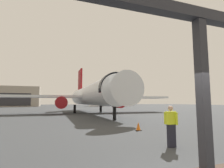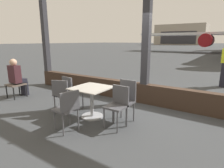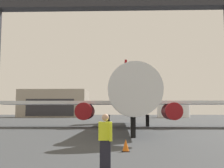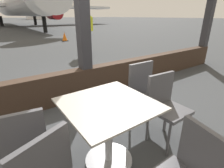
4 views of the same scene
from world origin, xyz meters
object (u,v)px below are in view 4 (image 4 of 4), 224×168
airplane (19,3)px  ground_crew_worker (86,32)px  cafe_chair_aisle_left (21,148)px  cafe_chair_window_left (145,92)px  cafe_chair_aisle_right (165,103)px  dining_table (109,128)px  traffic_cone (65,37)px  fuel_storage_tank (38,13)px

airplane → ground_crew_worker: bearing=-93.4°
cafe_chair_aisle_left → ground_crew_worker: ground_crew_worker is taller
cafe_chair_window_left → cafe_chair_aisle_right: 0.34m
cafe_chair_window_left → dining_table: bearing=-161.8°
traffic_cone → cafe_chair_aisle_right: bearing=-104.0°
cafe_chair_window_left → cafe_chair_aisle_left: (-1.55, -0.17, -0.02)m
cafe_chair_window_left → cafe_chair_aisle_right: bearing=-89.3°
cafe_chair_aisle_right → ground_crew_worker: ground_crew_worker is taller
cafe_chair_window_left → airplane: airplane is taller
cafe_chair_aisle_right → cafe_chair_window_left: bearing=90.7°
airplane → ground_crew_worker: 22.79m
dining_table → traffic_cone: (3.16, 9.51, -0.18)m
ground_crew_worker → fuel_storage_tank: (16.40, 74.92, 1.45)m
traffic_cone → fuel_storage_tank: size_ratio=0.06×
ground_crew_worker → traffic_cone: bearing=80.9°
cafe_chair_aisle_left → ground_crew_worker: 6.04m
dining_table → cafe_chair_aisle_left: size_ratio=0.93×
cafe_chair_window_left → ground_crew_worker: bearing=70.9°
cafe_chair_window_left → cafe_chair_aisle_left: cafe_chair_window_left is taller
dining_table → ground_crew_worker: bearing=64.5°
cafe_chair_window_left → traffic_cone: 9.57m
ground_crew_worker → fuel_storage_tank: fuel_storage_tank is taller
cafe_chair_aisle_left → cafe_chair_aisle_right: 1.56m
cafe_chair_aisle_right → traffic_cone: cafe_chair_aisle_right is taller
dining_table → airplane: airplane is taller
dining_table → cafe_chair_aisle_right: size_ratio=0.95×
ground_crew_worker → traffic_cone: ground_crew_worker is taller
cafe_chair_window_left → ground_crew_worker: (1.70, 4.91, 0.35)m
dining_table → airplane: size_ratio=0.03×
cafe_chair_window_left → airplane: 27.84m
airplane → dining_table: bearing=-97.8°
cafe_chair_window_left → ground_crew_worker: 5.21m
dining_table → fuel_storage_tank: bearing=76.7°
cafe_chair_window_left → fuel_storage_tank: (18.09, 79.83, 1.80)m
airplane → fuel_storage_tank: size_ratio=3.16×
dining_table → cafe_chair_aisle_left: bearing=173.7°
cafe_chair_aisle_right → traffic_cone: (2.39, 9.60, -0.27)m
airplane → fuel_storage_tank: (15.06, 52.28, -0.76)m
ground_crew_worker → cafe_chair_aisle_right: bearing=-107.9°
cafe_chair_aisle_left → fuel_storage_tank: (19.64, 80.00, 1.81)m
ground_crew_worker → traffic_cone: (0.69, 4.35, -0.64)m
fuel_storage_tank → dining_table: bearing=-103.3°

